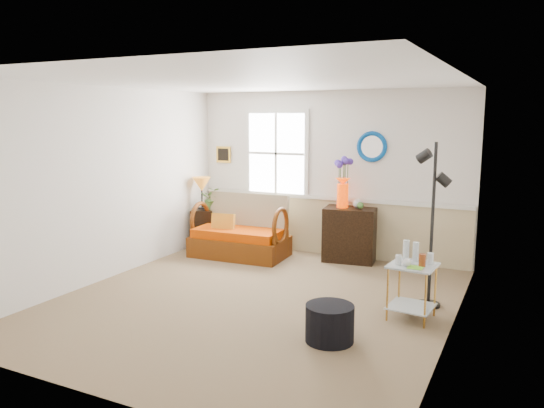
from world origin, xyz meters
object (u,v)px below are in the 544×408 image
at_px(loveseat, 240,226).
at_px(side_table, 412,292).
at_px(ottoman, 330,323).
at_px(lamp_stand, 204,228).
at_px(floor_lamp, 432,226).
at_px(cabinet, 350,234).

distance_m(loveseat, side_table, 3.35).
bearing_deg(ottoman, loveseat, 134.72).
distance_m(lamp_stand, side_table, 4.23).
bearing_deg(lamp_stand, floor_lamp, -17.47).
bearing_deg(cabinet, side_table, -63.53).
bearing_deg(cabinet, lamp_stand, 177.71).
bearing_deg(side_table, loveseat, 153.96).
distance_m(loveseat, floor_lamp, 3.29).
bearing_deg(ottoman, side_table, 58.21).
height_order(floor_lamp, ottoman, floor_lamp).
xyz_separation_m(loveseat, side_table, (3.00, -1.47, -0.18)).
height_order(side_table, floor_lamp, floor_lamp).
relative_size(floor_lamp, ottoman, 3.98).
height_order(cabinet, ottoman, cabinet).
relative_size(cabinet, side_table, 1.36).
bearing_deg(cabinet, floor_lamp, -53.51).
relative_size(cabinet, ottoman, 1.72).
distance_m(loveseat, cabinet, 1.73).
xyz_separation_m(loveseat, lamp_stand, (-0.85, 0.27, -0.16)).
bearing_deg(cabinet, loveseat, -170.56).
distance_m(lamp_stand, floor_lamp, 4.20).
distance_m(floor_lamp, ottoman, 1.79).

